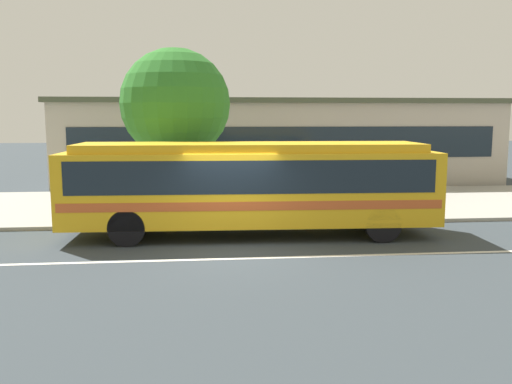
# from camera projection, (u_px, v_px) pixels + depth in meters

# --- Properties ---
(ground_plane) EXTENTS (120.00, 120.00, 0.00)m
(ground_plane) POSITION_uv_depth(u_px,v_px,m) (232.00, 251.00, 14.08)
(ground_plane) COLOR #343C41
(sidewalk_slab) EXTENTS (60.00, 8.00, 0.12)m
(sidewalk_slab) POSITION_uv_depth(u_px,v_px,m) (222.00, 205.00, 21.05)
(sidewalk_slab) COLOR #A09D92
(sidewalk_slab) RESTS_ON ground_plane
(lane_stripe_center) EXTENTS (56.00, 0.16, 0.01)m
(lane_stripe_center) POSITION_uv_depth(u_px,v_px,m) (234.00, 259.00, 13.29)
(lane_stripe_center) COLOR silver
(lane_stripe_center) RESTS_ON ground_plane
(transit_bus) EXTENTS (10.67, 2.80, 2.70)m
(transit_bus) POSITION_uv_depth(u_px,v_px,m) (251.00, 182.00, 15.64)
(transit_bus) COLOR gold
(transit_bus) RESTS_ON ground_plane
(pedestrian_waiting_near_sign) EXTENTS (0.40, 0.40, 1.74)m
(pedestrian_waiting_near_sign) POSITION_uv_depth(u_px,v_px,m) (285.00, 186.00, 18.30)
(pedestrian_waiting_near_sign) COLOR #293946
(pedestrian_waiting_near_sign) RESTS_ON sidewalk_slab
(pedestrian_walking_along_curb) EXTENTS (0.48, 0.48, 1.75)m
(pedestrian_walking_along_curb) POSITION_uv_depth(u_px,v_px,m) (322.00, 187.00, 17.91)
(pedestrian_walking_along_curb) COLOR #18384E
(pedestrian_walking_along_curb) RESTS_ON sidewalk_slab
(bus_stop_sign) EXTENTS (0.17, 0.43, 2.43)m
(bus_stop_sign) POSITION_uv_depth(u_px,v_px,m) (336.00, 171.00, 17.86)
(bus_stop_sign) COLOR gray
(bus_stop_sign) RESTS_ON sidewalk_slab
(street_tree_near_stop) EXTENTS (3.76, 3.76, 5.65)m
(street_tree_near_stop) POSITION_uv_depth(u_px,v_px,m) (175.00, 104.00, 18.51)
(street_tree_near_stop) COLOR brown
(street_tree_near_stop) RESTS_ON sidewalk_slab
(station_building) EXTENTS (22.23, 7.34, 4.32)m
(station_building) POSITION_uv_depth(u_px,v_px,m) (277.00, 141.00, 28.74)
(station_building) COLOR #A89F93
(station_building) RESTS_ON ground_plane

